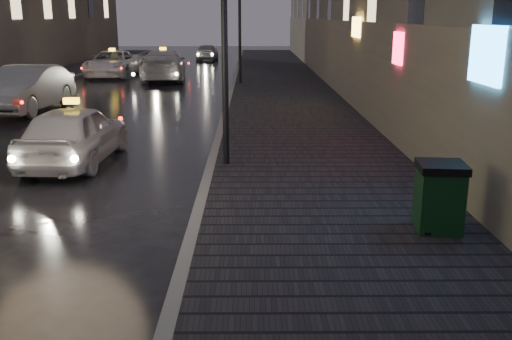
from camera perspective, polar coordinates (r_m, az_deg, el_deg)
The scene contains 13 objects.
ground at distance 7.75m, azimuth -19.09°, elevation -11.70°, with size 120.00×120.00×0.00m, color black.
sidewalk at distance 27.76m, azimuth 2.64°, elevation 8.32°, with size 4.60×58.00×0.15m, color black.
curb at distance 27.74m, azimuth -2.37°, elevation 8.32°, with size 0.20×58.00×0.15m, color slate.
sidewalk_far at distance 29.87m, azimuth -22.51°, elevation 7.68°, with size 2.40×58.00×0.15m, color black.
curb_far at distance 29.41m, azimuth -20.14°, elevation 7.81°, with size 0.20×58.00×0.15m, color slate.
lamp_near at distance 12.54m, azimuth -3.20°, elevation 15.61°, with size 0.36×0.36×5.28m.
lamp_far at distance 28.53m, azimuth -1.65°, elevation 15.39°, with size 0.36×0.36×5.28m.
trash_bin at distance 9.25m, azimuth 17.87°, elevation -2.52°, with size 0.77×0.77×1.08m.
taxi_near at distance 14.09m, azimuth -17.73°, elevation 3.47°, with size 1.67×4.15×1.41m, color silver.
car_left_mid at distance 22.50m, azimuth -21.96°, elevation 7.55°, with size 1.74×4.98×1.64m, color gray.
taxi_mid at distance 31.43m, azimuth -9.22°, elevation 10.30°, with size 2.27×5.58×1.62m, color silver.
taxi_far at distance 34.13m, azimuth -14.12°, elevation 10.28°, with size 2.42×5.25×1.46m, color white.
car_far at distance 45.01m, azimuth -4.91°, elevation 11.65°, with size 1.52×3.78×1.29m, color #94949B.
Camera 1 is at (2.43, -6.52, 3.40)m, focal length 40.00 mm.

